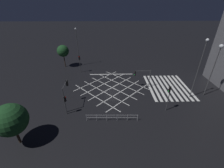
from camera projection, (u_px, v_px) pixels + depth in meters
The scene contains 13 objects.
ground_plane at pixel (112, 88), 29.30m from camera, with size 200.00×200.00×0.00m, color black.
road_markings at pixel (150, 86), 29.72m from camera, with size 14.74×22.25×0.01m.
traffic_light_sw_cross at pixel (169, 94), 21.82m from camera, with size 0.36×0.39×4.33m.
traffic_light_median_south at pixel (141, 75), 28.18m from camera, with size 0.36×3.13×3.60m.
traffic_light_nw_main at pixel (66, 90), 22.71m from camera, with size 2.86×0.36×4.23m.
traffic_light_nw_cross at pixel (65, 101), 21.48m from camera, with size 0.36×0.39×3.23m.
traffic_light_ne_main at pixel (80, 61), 33.86m from camera, with size 0.39×0.36×4.11m.
street_lamp_east at pixel (217, 58), 23.57m from camera, with size 0.63×0.63×9.19m.
street_lamp_west at pixel (77, 43), 36.18m from camera, with size 0.41×0.41×9.31m.
street_lamp_far at pixel (201, 62), 23.26m from camera, with size 0.46×0.46×10.18m.
street_tree_near at pixel (11, 120), 16.37m from camera, with size 3.67×3.67×5.45m.
street_tree_far at pixel (63, 51), 36.31m from camera, with size 2.83×2.83×5.52m.
pedestrian_railing at pixel (112, 117), 21.05m from camera, with size 0.25×7.28×1.05m.
Camera 1 is at (-25.08, 0.68, 15.14)m, focal length 24.00 mm.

